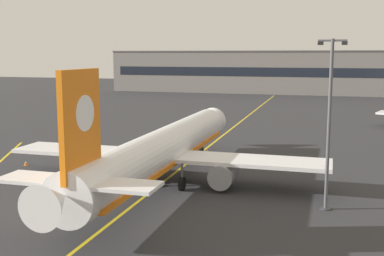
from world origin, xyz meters
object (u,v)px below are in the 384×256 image
(airliner_foreground, at_px, (162,150))
(apron_lamp_post, at_px, (329,122))
(safety_cone_by_port_wing, at_px, (26,163))
(safety_cone_by_nose_gear, at_px, (207,151))

(airliner_foreground, distance_m, apron_lamp_post, 16.47)
(apron_lamp_post, distance_m, safety_cone_by_port_wing, 34.61)
(safety_cone_by_nose_gear, distance_m, safety_cone_by_port_wing, 22.07)
(safety_cone_by_nose_gear, bearing_deg, apron_lamp_post, -51.61)
(airliner_foreground, bearing_deg, apron_lamp_post, -13.28)
(airliner_foreground, relative_size, apron_lamp_post, 3.00)
(airliner_foreground, relative_size, safety_cone_by_nose_gear, 75.32)
(airliner_foreground, height_order, safety_cone_by_port_wing, airliner_foreground)
(apron_lamp_post, distance_m, safety_cone_by_nose_gear, 25.34)
(safety_cone_by_nose_gear, bearing_deg, safety_cone_by_port_wing, -145.26)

